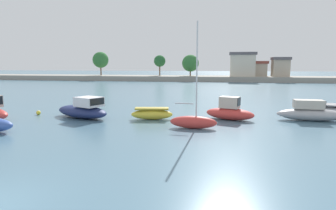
# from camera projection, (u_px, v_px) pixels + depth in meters

# --- Properties ---
(moored_boat_2) EXTENTS (5.85, 4.14, 1.81)m
(moored_boat_2) POSITION_uv_depth(u_px,v_px,m) (83.00, 110.00, 23.81)
(moored_boat_2) COLOR navy
(moored_boat_2) RESTS_ON ground
(moored_boat_3) EXTENTS (3.49, 1.56, 0.96)m
(moored_boat_3) POSITION_uv_depth(u_px,v_px,m) (152.00, 114.00, 23.15)
(moored_boat_3) COLOR yellow
(moored_boat_3) RESTS_ON ground
(moored_boat_4) EXTENTS (3.33, 1.05, 7.29)m
(moored_boat_4) POSITION_uv_depth(u_px,v_px,m) (193.00, 121.00, 19.87)
(moored_boat_4) COLOR #C63833
(moored_boat_4) RESTS_ON ground
(moored_boat_5) EXTENTS (4.26, 2.80, 1.86)m
(moored_boat_5) POSITION_uv_depth(u_px,v_px,m) (230.00, 112.00, 23.08)
(moored_boat_5) COLOR #C63833
(moored_boat_5) RESTS_ON ground
(moored_boat_6) EXTENTS (5.30, 1.59, 1.66)m
(moored_boat_6) POSITION_uv_depth(u_px,v_px,m) (311.00, 113.00, 22.63)
(moored_boat_6) COLOR #9E9EA3
(moored_boat_6) RESTS_ON ground
(mooring_buoy_2) EXTENTS (0.38, 0.38, 0.38)m
(mooring_buoy_2) POSITION_uv_depth(u_px,v_px,m) (38.00, 113.00, 25.32)
(mooring_buoy_2) COLOR yellow
(mooring_buoy_2) RESTS_ON ground
(distant_shoreline) EXTENTS (136.60, 10.67, 8.16)m
(distant_shoreline) POSITION_uv_depth(u_px,v_px,m) (197.00, 75.00, 79.10)
(distant_shoreline) COLOR gray
(distant_shoreline) RESTS_ON ground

